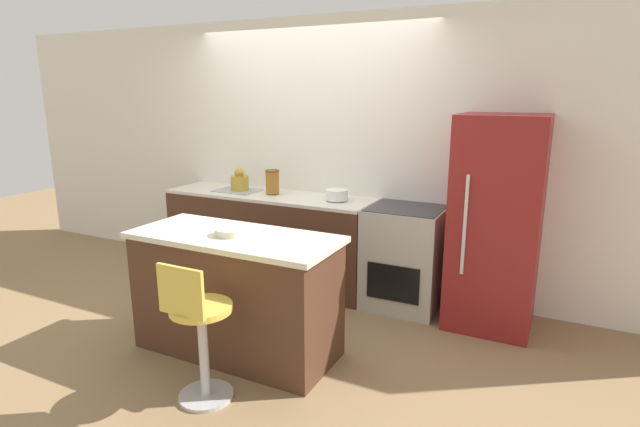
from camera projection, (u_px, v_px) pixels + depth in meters
name	position (u px, v px, depth m)	size (l,w,h in m)	color
ground_plane	(282.00, 296.00, 4.76)	(14.00, 14.00, 0.00)	#8E704C
wall_back	(312.00, 153.00, 5.01)	(8.00, 0.06, 2.60)	white
back_counter	(270.00, 238.00, 5.07)	(2.15, 0.59, 0.91)	#4C2D1E
kitchen_island	(236.00, 293.00, 3.66)	(1.53, 0.66, 0.91)	#4C2D1E
oven_range	(404.00, 257.00, 4.45)	(0.66, 0.60, 0.91)	#B7B2A8
refrigerator	(496.00, 223.00, 4.00)	(0.67, 0.67, 1.73)	maroon
stool_chair	(199.00, 333.00, 3.04)	(0.38, 0.38, 0.93)	#B7B7BC
kettle	(240.00, 181.00, 5.10)	(0.18, 0.18, 0.23)	#B29333
mixing_bowl	(337.00, 195.00, 4.63)	(0.21, 0.21, 0.10)	white
canister_jar	(272.00, 182.00, 4.92)	(0.14, 0.14, 0.23)	#9E6623
fruit_bowl	(231.00, 232.00, 3.53)	(0.22, 0.22, 0.05)	beige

